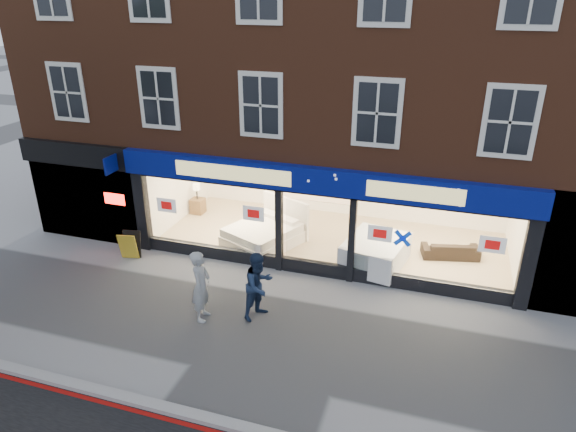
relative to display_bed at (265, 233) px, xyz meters
The scene contains 11 objects.
ground 4.76m from the display_bed, 65.78° to the right, with size 120.00×120.00×0.00m, color gray.
kerb_stone 7.49m from the display_bed, 74.93° to the right, with size 60.00×0.25×0.12m, color gray.
showroom_floor 2.19m from the display_bed, 25.42° to the left, with size 11.00×4.50×0.10m, color tan.
building 7.01m from the display_bed, 53.52° to the left, with size 19.00×8.26×10.30m.
display_bed is the anchor object (origin of this frame).
bedside_table 3.51m from the display_bed, 154.16° to the left, with size 0.45×0.45×0.55m, color brown.
mattress_stack 3.56m from the display_bed, ahead, with size 1.93×2.27×0.79m.
sofa 5.71m from the display_bed, ahead, with size 1.68×0.66×0.49m, color black.
a_board 4.16m from the display_bed, 150.97° to the right, with size 0.56×0.36×0.86m, color gold.
pedestrian_grey 4.22m from the display_bed, 91.87° to the right, with size 0.68×0.44×1.86m, color #96999D.
pedestrian_blue 3.88m from the display_bed, 72.30° to the right, with size 0.86×0.67×1.76m, color #172540.
Camera 1 is at (3.20, -9.44, 7.55)m, focal length 32.00 mm.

